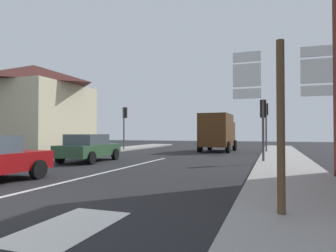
{
  "coord_description": "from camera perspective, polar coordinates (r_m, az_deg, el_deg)",
  "views": [
    {
      "loc": [
        6.18,
        -5.22,
        1.56
      ],
      "look_at": [
        0.71,
        10.62,
        1.92
      ],
      "focal_mm": 32.38,
      "sensor_mm": 36.0,
      "label": 1
    }
  ],
  "objects": [
    {
      "name": "lane_turn_arrow",
      "position": [
        5.51,
        -18.14,
        -17.59
      ],
      "size": [
        1.2,
        2.2,
        0.01
      ],
      "primitive_type": "cube",
      "color": "silver",
      "rests_on": "ground"
    },
    {
      "name": "route_sign_post",
      "position": [
        5.7,
        20.44,
        2.34
      ],
      "size": [
        1.66,
        0.14,
        3.2
      ],
      "color": "brown",
      "rests_on": "ground"
    },
    {
      "name": "ground_plane",
      "position": [
        16.5,
        -3.05,
        -6.67
      ],
      "size": [
        80.0,
        80.0,
        0.0
      ],
      "primitive_type": "plane",
      "color": "#232326"
    },
    {
      "name": "traffic_light_far_left",
      "position": [
        26.08,
        -8.16,
        1.38
      ],
      "size": [
        0.3,
        0.49,
        3.71
      ],
      "color": "#47474C",
      "rests_on": "ground"
    },
    {
      "name": "clapboard_house_left",
      "position": [
        28.95,
        -23.96,
        3.26
      ],
      "size": [
        8.36,
        8.94,
        7.47
      ],
      "color": "beige",
      "rests_on": "ground"
    },
    {
      "name": "sidewalk_left",
      "position": [
        18.55,
        -25.39,
        -5.73
      ],
      "size": [
        2.64,
        44.0,
        0.14
      ],
      "primitive_type": "cube",
      "color": "#9E9B96",
      "rests_on": "ground"
    },
    {
      "name": "traffic_light_far_right",
      "position": [
        24.06,
        17.99,
        1.76
      ],
      "size": [
        0.3,
        0.49,
        3.77
      ],
      "color": "#47474C",
      "rests_on": "ground"
    },
    {
      "name": "sidewalk_right",
      "position": [
        13.31,
        21.63,
        -7.58
      ],
      "size": [
        2.64,
        44.0,
        0.14
      ],
      "primitive_type": "cube",
      "color": "#9E9B96",
      "rests_on": "ground"
    },
    {
      "name": "sedan_far",
      "position": [
        16.83,
        -14.68,
        -3.92
      ],
      "size": [
        2.18,
        4.3,
        1.47
      ],
      "color": "#2D5133",
      "rests_on": "ground"
    },
    {
      "name": "traffic_light_near_right",
      "position": [
        16.08,
        17.48,
        1.75
      ],
      "size": [
        0.3,
        0.49,
        3.22
      ],
      "color": "#47474C",
      "rests_on": "ground"
    },
    {
      "name": "delivery_truck",
      "position": [
        25.22,
        9.32,
        -1.02
      ],
      "size": [
        2.62,
        5.07,
        3.05
      ],
      "color": "#4C2D14",
      "rests_on": "ground"
    },
    {
      "name": "lane_centre_stripe",
      "position": [
        12.9,
        -9.82,
        -8.15
      ],
      "size": [
        0.16,
        12.0,
        0.01
      ],
      "primitive_type": "cube",
      "color": "silver",
      "rests_on": "ground"
    }
  ]
}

